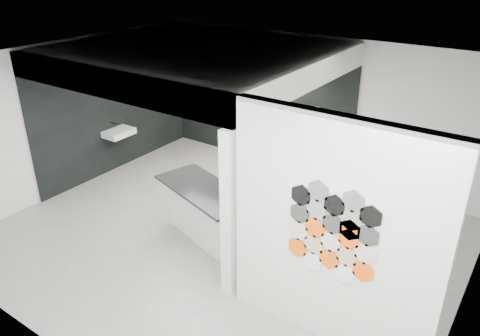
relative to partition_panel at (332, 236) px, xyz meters
name	(u,v)px	position (x,y,z in m)	size (l,w,h in m)	color
floor	(224,237)	(-2.23, 1.00, -1.40)	(7.00, 6.00, 0.01)	gray
partition_panel	(332,236)	(0.00, 0.00, 0.00)	(2.45, 0.15, 2.80)	silver
bay_clad_back	(257,107)	(-3.52, 3.97, -0.22)	(4.40, 0.04, 2.35)	black
bay_clad_left	(117,113)	(-5.70, 2.00, -0.22)	(0.04, 4.00, 2.35)	black
bulkhead	(196,59)	(-3.52, 2.00, 1.15)	(4.40, 4.00, 0.40)	silver
corner_column	(229,216)	(-1.41, 0.00, -0.22)	(0.16, 0.16, 2.35)	silver
fascia_beam	(107,84)	(-3.52, 0.08, 1.15)	(4.40, 0.16, 0.40)	silver
wall_basin	(119,133)	(-5.46, 1.80, -0.55)	(0.40, 0.60, 0.12)	silver
display_shelf	(258,103)	(-3.43, 3.87, -0.10)	(3.00, 0.15, 0.04)	black
kitchen_island	(209,212)	(-2.41, 0.86, -0.93)	(1.89, 1.25, 1.40)	silver
stockpot	(227,92)	(-4.23, 3.87, 0.02)	(0.25, 0.25, 0.21)	black
kettle	(302,108)	(-2.41, 3.87, -0.01)	(0.17, 0.17, 0.15)	black
glass_bowl	(316,112)	(-2.10, 3.87, -0.04)	(0.12, 0.12, 0.09)	gray
glass_vase	(317,111)	(-2.08, 3.87, -0.01)	(0.10, 0.10, 0.14)	gray
bottle_dark	(237,94)	(-3.97, 3.87, 0.00)	(0.06, 0.06, 0.17)	black
utensil_cup	(236,96)	(-3.99, 3.87, -0.03)	(0.08, 0.08, 0.10)	black
hex_tile_cluster	(332,233)	(0.03, -0.09, 0.10)	(1.04, 0.02, 1.16)	#F2570C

